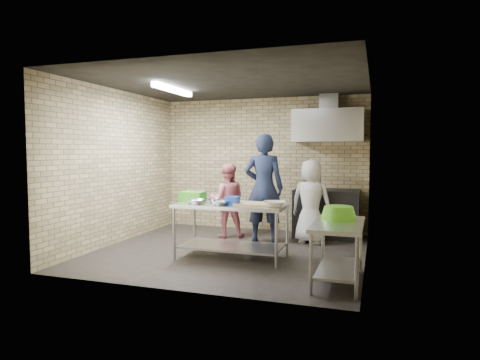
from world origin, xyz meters
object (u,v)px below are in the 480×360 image
object	(u,v)px
stove	(327,213)
bottle_green	(354,130)
man_navy	(264,188)
woman_pink	(227,200)
woman_white	(311,201)
green_crate	(192,196)
prep_table	(232,231)
green_basin	(339,213)
side_counter	(338,253)
blue_tub	(232,200)

from	to	relation	value
stove	bottle_green	size ratio (longest dim) A/B	8.00
stove	man_navy	size ratio (longest dim) A/B	0.62
bottle_green	woman_pink	distance (m)	2.72
bottle_green	woman_white	xyz separation A→B (m)	(-0.66, -0.85, -1.27)
stove	woman_pink	world-z (taller)	woman_pink
green_crate	woman_white	bearing A→B (deg)	37.64
woman_white	prep_table	bearing A→B (deg)	65.17
green_basin	bottle_green	world-z (taller)	bottle_green
side_counter	blue_tub	distance (m)	1.79
side_counter	green_crate	size ratio (longest dim) A/B	3.24
bottle_green	woman_white	distance (m)	1.67
stove	bottle_green	world-z (taller)	bottle_green
stove	woman_pink	distance (m)	1.90
prep_table	bottle_green	size ratio (longest dim) A/B	11.11
side_counter	green_crate	distance (m)	2.54
man_navy	green_basin	bearing A→B (deg)	123.33
side_counter	man_navy	bearing A→B (deg)	126.67
green_basin	woman_white	bearing A→B (deg)	108.62
stove	green_basin	size ratio (longest dim) A/B	2.61
green_crate	blue_tub	distance (m)	0.78
bottle_green	woman_pink	bearing A→B (deg)	-159.65
prep_table	blue_tub	xyz separation A→B (m)	(0.05, -0.10, 0.48)
woman_pink	bottle_green	bearing A→B (deg)	-179.01
green_basin	bottle_green	xyz separation A→B (m)	(0.02, 2.74, 1.18)
green_basin	man_navy	world-z (taller)	man_navy
man_navy	blue_tub	bearing A→B (deg)	78.39
side_counter	bottle_green	xyz separation A→B (m)	(0.00, 2.99, 1.64)
green_crate	bottle_green	size ratio (longest dim) A/B	2.47
woman_white	bottle_green	bearing A→B (deg)	-117.65
prep_table	stove	bearing A→B (deg)	59.58
green_crate	side_counter	bearing A→B (deg)	-19.64
blue_tub	bottle_green	bearing A→B (deg)	56.12
green_basin	woman_pink	xyz separation A→B (m)	(-2.22, 1.91, -0.14)
man_navy	woman_white	xyz separation A→B (m)	(0.82, 0.15, -0.23)
prep_table	blue_tub	distance (m)	0.49
green_basin	man_navy	distance (m)	2.27
blue_tub	bottle_green	size ratio (longest dim) A/B	1.23
man_navy	stove	bearing A→B (deg)	-149.95
prep_table	blue_tub	world-z (taller)	blue_tub
woman_pink	green_crate	bearing A→B (deg)	65.95
blue_tub	green_crate	bearing A→B (deg)	163.65
blue_tub	woman_white	bearing A→B (deg)	58.36
side_counter	woman_white	world-z (taller)	woman_white
green_basin	woman_white	distance (m)	1.99
stove	woman_white	bearing A→B (deg)	-108.62
stove	woman_white	size ratio (longest dim) A/B	0.81
green_crate	green_basin	distance (m)	2.40
stove	bottle_green	bearing A→B (deg)	28.07
green_crate	bottle_green	xyz separation A→B (m)	(2.34, 2.15, 1.11)
stove	woman_white	xyz separation A→B (m)	(-0.21, -0.61, 0.29)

